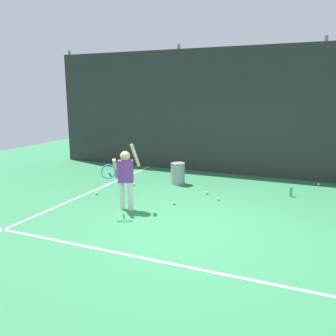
# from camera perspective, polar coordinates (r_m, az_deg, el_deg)

# --- Properties ---
(ground_plane) EXTENTS (20.00, 20.00, 0.00)m
(ground_plane) POSITION_cam_1_polar(r_m,az_deg,el_deg) (6.21, 3.52, -9.71)
(ground_plane) COLOR #2D7247
(court_line_baseline) EXTENTS (9.00, 0.05, 0.00)m
(court_line_baseline) POSITION_cam_1_polar(r_m,az_deg,el_deg) (5.06, -1.82, -14.98)
(court_line_baseline) COLOR white
(court_line_baseline) RESTS_ON ground
(court_line_sideline) EXTENTS (0.05, 9.00, 0.00)m
(court_line_sideline) POSITION_cam_1_polar(r_m,az_deg,el_deg) (8.38, -13.37, -4.19)
(court_line_sideline) COLOR white
(court_line_sideline) RESTS_ON ground
(back_fence_windscreen) EXTENTS (12.16, 0.08, 3.58)m
(back_fence_windscreen) POSITION_cam_1_polar(r_m,az_deg,el_deg) (10.08, 12.24, 8.91)
(back_fence_windscreen) COLOR #282D2B
(back_fence_windscreen) RESTS_ON ground
(fence_post_0) EXTENTS (0.09, 0.09, 3.73)m
(fence_post_0) POSITION_cam_1_polar(r_m,az_deg,el_deg) (12.67, -15.44, 9.69)
(fence_post_0) COLOR slate
(fence_post_0) RESTS_ON ground
(fence_post_1) EXTENTS (0.09, 0.09, 3.73)m
(fence_post_1) POSITION_cam_1_polar(r_m,az_deg,el_deg) (10.69, 1.72, 9.75)
(fence_post_1) COLOR slate
(fence_post_1) RESTS_ON ground
(fence_post_2) EXTENTS (0.09, 0.09, 3.73)m
(fence_post_2) POSITION_cam_1_polar(r_m,az_deg,el_deg) (9.96, 23.67, 8.58)
(fence_post_2) COLOR slate
(fence_post_2) RESTS_ON ground
(tennis_player) EXTENTS (0.53, 0.77, 1.35)m
(tennis_player) POSITION_cam_1_polar(r_m,az_deg,el_deg) (6.94, -7.09, -1.15)
(tennis_player) COLOR silver
(tennis_player) RESTS_ON ground
(ball_hopper) EXTENTS (0.38, 0.38, 0.56)m
(ball_hopper) POSITION_cam_1_polar(r_m,az_deg,el_deg) (9.01, 1.63, -0.84)
(ball_hopper) COLOR gray
(ball_hopper) RESTS_ON ground
(water_bottle) EXTENTS (0.07, 0.07, 0.22)m
(water_bottle) POSITION_cam_1_polar(r_m,az_deg,el_deg) (8.43, 19.53, -3.70)
(water_bottle) COLOR green
(water_bottle) RESTS_ON ground
(tennis_ball_0) EXTENTS (0.07, 0.07, 0.07)m
(tennis_ball_0) POSITION_cam_1_polar(r_m,az_deg,el_deg) (8.26, -11.64, -4.12)
(tennis_ball_0) COLOR #CCE033
(tennis_ball_0) RESTS_ON ground
(tennis_ball_1) EXTENTS (0.07, 0.07, 0.07)m
(tennis_ball_1) POSITION_cam_1_polar(r_m,az_deg,el_deg) (7.77, 8.23, -5.04)
(tennis_ball_1) COLOR #CCE033
(tennis_ball_1) RESTS_ON ground
(tennis_ball_2) EXTENTS (0.07, 0.07, 0.07)m
(tennis_ball_2) POSITION_cam_1_polar(r_m,az_deg,el_deg) (7.39, 0.99, -5.80)
(tennis_ball_2) COLOR #CCE033
(tennis_ball_2) RESTS_ON ground
(tennis_ball_3) EXTENTS (0.07, 0.07, 0.07)m
(tennis_ball_3) POSITION_cam_1_polar(r_m,az_deg,el_deg) (8.94, -5.67, -2.68)
(tennis_ball_3) COLOR #CCE033
(tennis_ball_3) RESTS_ON ground
(tennis_ball_4) EXTENTS (0.07, 0.07, 0.07)m
(tennis_ball_4) POSITION_cam_1_polar(r_m,az_deg,el_deg) (8.20, 6.36, -4.06)
(tennis_ball_4) COLOR #CCE033
(tennis_ball_4) RESTS_ON ground
(tennis_ball_5) EXTENTS (0.07, 0.07, 0.07)m
(tennis_ball_5) POSITION_cam_1_polar(r_m,az_deg,el_deg) (9.69, 23.48, -2.48)
(tennis_ball_5) COLOR #CCE033
(tennis_ball_5) RESTS_ON ground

